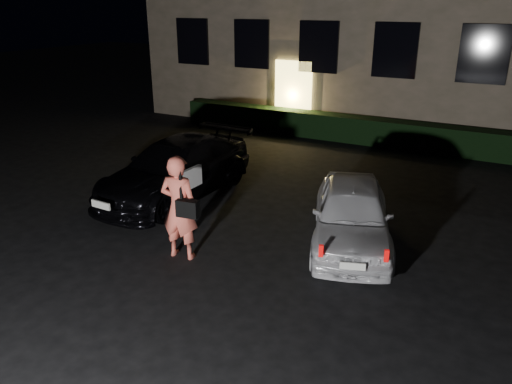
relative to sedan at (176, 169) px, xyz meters
The scene contains 5 objects.
ground 4.90m from the sedan, 47.78° to the right, with size 80.00×80.00×0.00m, color black.
hedge 7.64m from the sedan, 64.74° to the left, with size 15.00×0.70×0.85m, color black.
sedan is the anchor object (origin of this frame).
hatch 4.59m from the sedan, ahead, with size 2.57×3.92×1.24m.
man 3.21m from the sedan, 51.72° to the right, with size 0.86×0.57×1.96m.
Camera 1 is at (3.86, -5.56, 4.46)m, focal length 35.00 mm.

